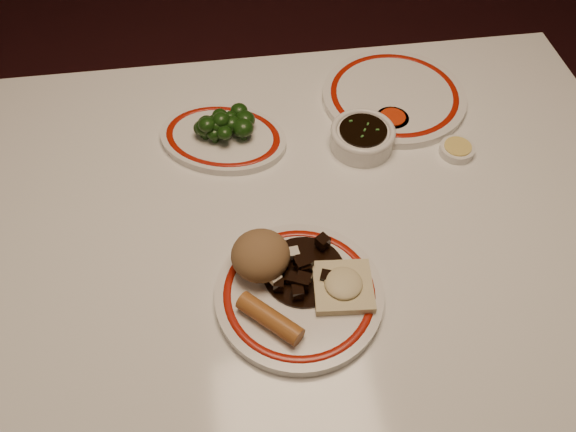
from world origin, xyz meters
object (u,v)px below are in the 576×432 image
Objects in this scene: soy_bowl at (362,138)px; dining_table at (316,245)px; rice_mound at (261,255)px; main_plate at (299,294)px; stirfry_heap at (302,271)px; broccoli_pile at (222,125)px; fried_wonton at (343,286)px; broccoli_plate at (223,138)px; spring_roll at (270,318)px.

dining_table is at bearing -125.93° from soy_bowl.
rice_mound is 0.34m from soy_bowl.
main_plate is 0.04m from stirfry_heap.
broccoli_pile is 0.26m from soy_bowl.
fried_wonton reaches higher than broccoli_plate.
spring_roll is at bearing -137.18° from main_plate.
main_plate is 3.67× the size of rice_mound.
soy_bowl is at bearing 49.58° from rice_mound.
broccoli_pile reaches higher than spring_roll.
soy_bowl is (0.26, -0.05, -0.02)m from broccoli_pile.
spring_roll is at bearing -117.76° from dining_table.
broccoli_plate is 2.51× the size of broccoli_pile.
stirfry_heap is 1.09× the size of soy_bowl.
dining_table is at bearing 44.03° from rice_mound.
fried_wonton reaches higher than dining_table.
main_plate is at bearing -2.90° from spring_roll.
stirfry_heap is 0.32m from soy_bowl.
broccoli_pile is at bearing 106.93° from stirfry_heap.
broccoli_pile is 0.99× the size of soy_bowl.
broccoli_plate is at bearing 104.36° from main_plate.
rice_mound is at bearing 160.62° from stirfry_heap.
soy_bowl is (0.11, 0.15, 0.11)m from dining_table.
stirfry_heap is (0.01, 0.03, 0.02)m from main_plate.
rice_mound is 0.31m from broccoli_pile.
spring_roll is (-0.05, -0.05, 0.02)m from main_plate.
stirfry_heap reaches higher than broccoli_plate.
broccoli_pile is (0.00, 0.00, 0.03)m from broccoli_plate.
soy_bowl is (0.16, 0.28, -0.01)m from stirfry_heap.
broccoli_pile reaches higher than dining_table.
fried_wonton reaches higher than main_plate.
broccoli_pile is at bearing 97.26° from rice_mound.
spring_roll is 0.90× the size of broccoli_pile.
main_plate is 0.08m from rice_mound.
broccoli_pile reaches higher than soy_bowl.
rice_mound is 0.87× the size of spring_roll.
rice_mound is 0.31m from broccoli_plate.
broccoli_plate is 0.26m from soy_bowl.
main_plate is at bearing -107.25° from stirfry_heap.
spring_roll reaches higher than dining_table.
dining_table is 9.35× the size of stirfry_heap.
rice_mound reaches higher than main_plate.
rice_mound reaches higher than stirfry_heap.
fried_wonton is at bearing -25.67° from rice_mound.
stirfry_heap is at bearing -73.07° from broccoli_pile.
main_plate is (-0.06, -0.16, 0.10)m from dining_table.
main_plate is 3.18× the size of spring_roll.
broccoli_pile is at bearing 168.55° from soy_bowl.
broccoli_plate is at bearing 107.12° from stirfry_heap.
stirfry_heap is 0.44× the size of broccoli_plate.
spring_roll is (-0.11, -0.20, 0.12)m from dining_table.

